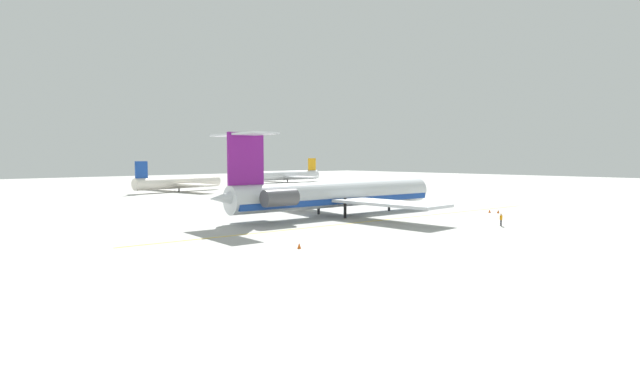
# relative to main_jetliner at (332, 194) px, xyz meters

# --- Properties ---
(ground) EXTENTS (383.82, 383.82, 0.00)m
(ground) POSITION_rel_main_jetliner_xyz_m (2.94, -6.48, -3.35)
(ground) COLOR #ADADA8
(main_jetliner) EXTENTS (42.26, 37.42, 12.30)m
(main_jetliner) POSITION_rel_main_jetliner_xyz_m (0.00, 0.00, 0.00)
(main_jetliner) COLOR silver
(main_jetliner) RESTS_ON ground
(airliner_mid_left) EXTENTS (26.84, 26.63, 8.02)m
(airliner_mid_left) POSITION_rel_main_jetliner_xyz_m (10.03, 67.29, -0.99)
(airliner_mid_left) COLOR silver
(airliner_mid_left) RESTS_ON ground
(airliner_mid_right) EXTENTS (28.78, 28.36, 8.64)m
(airliner_mid_right) POSITION_rel_main_jetliner_xyz_m (59.89, 85.22, -0.81)
(airliner_mid_right) COLOR silver
(airliner_mid_right) RESTS_ON ground
(ground_crew_near_nose) EXTENTS (0.39, 0.27, 1.66)m
(ground_crew_near_nose) POSITION_rel_main_jetliner_xyz_m (8.50, -23.08, -2.30)
(ground_crew_near_nose) COLOR black
(ground_crew_near_nose) RESTS_ON ground
(ground_crew_near_tail) EXTENTS (0.28, 0.41, 1.73)m
(ground_crew_near_tail) POSITION_rel_main_jetliner_xyz_m (15.38, 20.81, -2.26)
(ground_crew_near_tail) COLOR black
(ground_crew_near_tail) RESTS_ON ground
(safety_cone_nose) EXTENTS (0.40, 0.40, 0.55)m
(safety_cone_nose) POSITION_rel_main_jetliner_xyz_m (-21.52, -17.55, -3.08)
(safety_cone_nose) COLOR #EA590F
(safety_cone_nose) RESTS_ON ground
(safety_cone_wingtip) EXTENTS (0.40, 0.40, 0.55)m
(safety_cone_wingtip) POSITION_rel_main_jetliner_xyz_m (22.48, -15.35, -3.08)
(safety_cone_wingtip) COLOR #EA590F
(safety_cone_wingtip) RESTS_ON ground
(safety_cone_tail) EXTENTS (0.40, 0.40, 0.55)m
(safety_cone_tail) POSITION_rel_main_jetliner_xyz_m (22.04, -14.10, -3.08)
(safety_cone_tail) COLOR #EA590F
(safety_cone_tail) RESTS_ON ground
(taxiway_centreline) EXTENTS (72.16, 7.44, 0.01)m
(taxiway_centreline) POSITION_rel_main_jetliner_xyz_m (1.18, -8.35, -3.35)
(taxiway_centreline) COLOR gold
(taxiway_centreline) RESTS_ON ground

